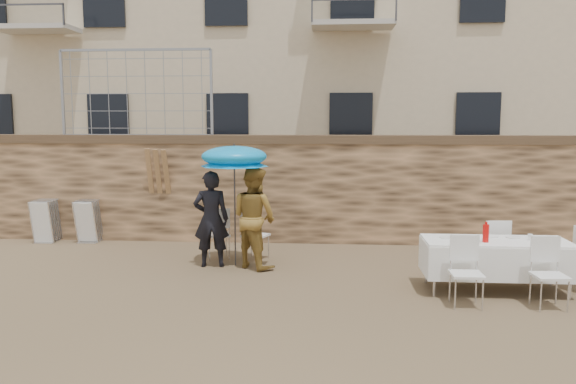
# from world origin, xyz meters

# --- Properties ---
(ground) EXTENTS (80.00, 80.00, 0.00)m
(ground) POSITION_xyz_m (0.00, 0.00, 0.00)
(ground) COLOR brown
(ground) RESTS_ON ground
(stone_wall) EXTENTS (13.00, 0.50, 2.20)m
(stone_wall) POSITION_xyz_m (0.00, 5.00, 1.10)
(stone_wall) COLOR olive
(stone_wall) RESTS_ON ground
(chain_link_fence) EXTENTS (3.20, 0.06, 1.80)m
(chain_link_fence) POSITION_xyz_m (-3.00, 5.00, 3.10)
(chain_link_fence) COLOR gray
(chain_link_fence) RESTS_ON stone_wall
(man_suit) EXTENTS (0.66, 0.48, 1.68)m
(man_suit) POSITION_xyz_m (-0.98, 2.80, 0.84)
(man_suit) COLOR black
(man_suit) RESTS_ON ground
(woman_dress) EXTENTS (1.08, 1.05, 1.76)m
(woman_dress) POSITION_xyz_m (-0.23, 2.80, 0.88)
(woman_dress) COLOR gold
(woman_dress) RESTS_ON ground
(umbrella) EXTENTS (1.18, 1.18, 1.97)m
(umbrella) POSITION_xyz_m (-0.58, 2.90, 1.86)
(umbrella) COLOR #3F3F44
(umbrella) RESTS_ON ground
(couple_chair_left) EXTENTS (0.61, 0.61, 0.96)m
(couple_chair_left) POSITION_xyz_m (-0.98, 3.35, 0.48)
(couple_chair_left) COLOR white
(couple_chair_left) RESTS_ON ground
(couple_chair_right) EXTENTS (0.62, 0.62, 0.96)m
(couple_chair_right) POSITION_xyz_m (-0.28, 3.35, 0.48)
(couple_chair_right) COLOR white
(couple_chair_right) RESTS_ON ground
(banquet_table) EXTENTS (2.10, 0.85, 0.78)m
(banquet_table) POSITION_xyz_m (3.53, 1.68, 0.73)
(banquet_table) COLOR white
(banquet_table) RESTS_ON ground
(soda_bottle) EXTENTS (0.09, 0.09, 0.26)m
(soda_bottle) POSITION_xyz_m (3.33, 1.53, 0.91)
(soda_bottle) COLOR red
(soda_bottle) RESTS_ON banquet_table
(table_chair_front_left) EXTENTS (0.48, 0.48, 0.96)m
(table_chair_front_left) POSITION_xyz_m (2.93, 0.93, 0.48)
(table_chair_front_left) COLOR white
(table_chair_front_left) RESTS_ON ground
(table_chair_front_right) EXTENTS (0.51, 0.51, 0.96)m
(table_chair_front_right) POSITION_xyz_m (4.03, 0.93, 0.48)
(table_chair_front_right) COLOR white
(table_chair_front_right) RESTS_ON ground
(table_chair_back) EXTENTS (0.51, 0.51, 0.96)m
(table_chair_back) POSITION_xyz_m (3.73, 2.48, 0.48)
(table_chair_back) COLOR white
(table_chair_back) RESTS_ON ground
(chair_stack_left) EXTENTS (0.46, 0.55, 0.92)m
(chair_stack_left) POSITION_xyz_m (-4.85, 4.70, 0.46)
(chair_stack_left) COLOR white
(chair_stack_left) RESTS_ON ground
(chair_stack_right) EXTENTS (0.46, 0.47, 0.92)m
(chair_stack_right) POSITION_xyz_m (-3.95, 4.70, 0.46)
(chair_stack_right) COLOR white
(chair_stack_right) RESTS_ON ground
(wood_planks) EXTENTS (0.70, 0.20, 2.00)m
(wood_planks) POSITION_xyz_m (-2.35, 4.77, 1.00)
(wood_planks) COLOR #A37749
(wood_planks) RESTS_ON ground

